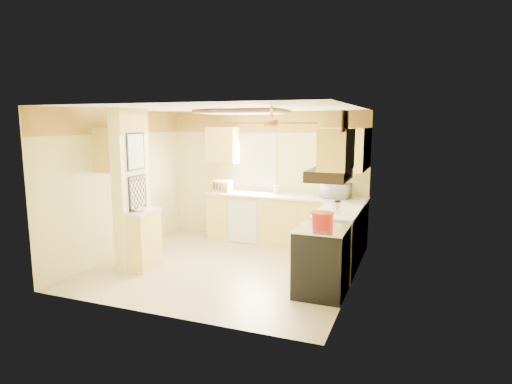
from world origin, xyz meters
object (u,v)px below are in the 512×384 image
at_px(bowl, 140,210).
at_px(kettle, 338,207).
at_px(dutch_oven, 323,220).
at_px(stove, 322,261).
at_px(microwave, 336,190).

xyz_separation_m(bowl, kettle, (2.87, 0.93, 0.07)).
distance_m(dutch_oven, kettle, 0.84).
height_order(dutch_oven, kettle, kettle).
bearing_deg(dutch_oven, kettle, 86.83).
bearing_deg(bowl, kettle, 17.89).
height_order(stove, kettle, kettle).
bearing_deg(bowl, microwave, 41.03).
distance_m(bowl, kettle, 3.02).
height_order(bowl, dutch_oven, dutch_oven).
height_order(microwave, dutch_oven, microwave).
bearing_deg(kettle, stove, -92.90).
height_order(bowl, kettle, kettle).
xyz_separation_m(stove, kettle, (0.04, 0.85, 0.57)).
distance_m(microwave, bowl, 3.45).
relative_size(bowl, dutch_oven, 0.68).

